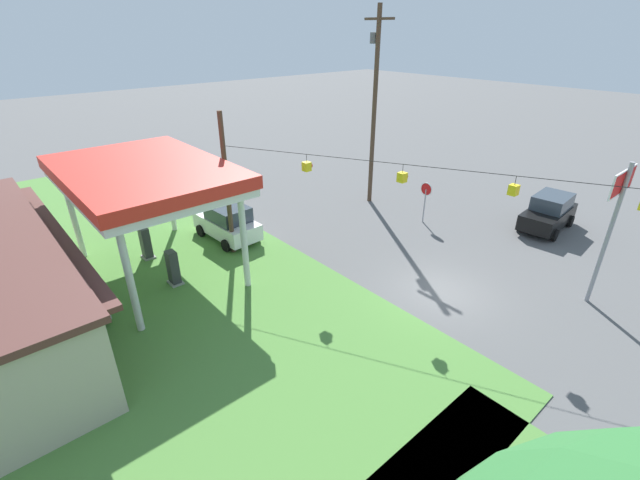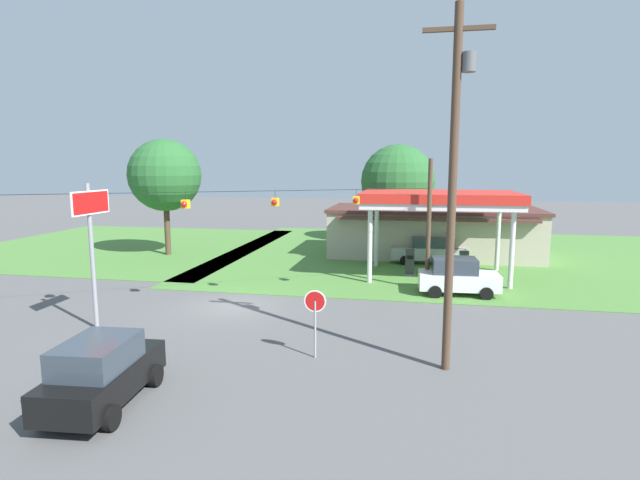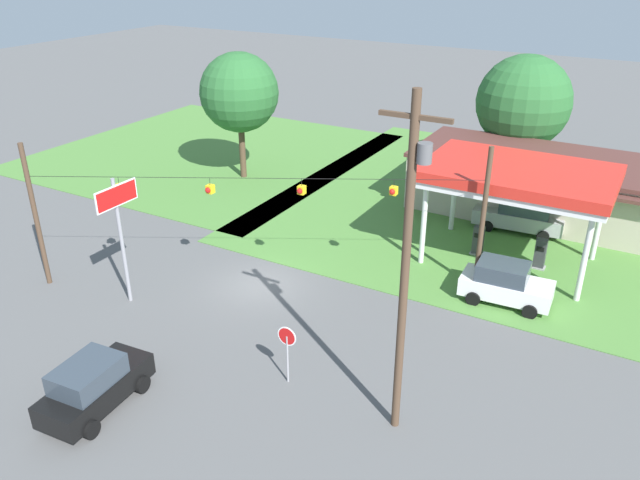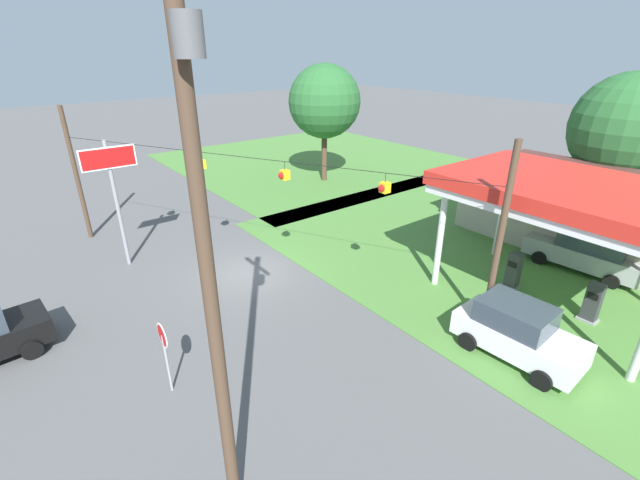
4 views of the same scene
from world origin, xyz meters
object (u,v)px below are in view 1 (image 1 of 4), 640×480
Objects in this scene: car_at_pumps_rear at (61,288)px; car_at_pumps_front at (227,222)px; fuel_pump_near at (173,269)px; fuel_pump_far at (146,244)px; stop_sign_overhead at (616,206)px; stop_sign_roadside at (426,194)px; car_on_crossroad at (549,212)px; gas_station_canopy at (144,176)px; utility_pole_main at (374,101)px.

car_at_pumps_front is at bearing 94.96° from car_at_pumps_rear.
car_at_pumps_rear is (-1.31, 8.55, -0.02)m from car_at_pumps_front.
fuel_pump_near is 3.27m from fuel_pump_far.
stop_sign_roadside is at bearing -8.56° from stop_sign_overhead.
stop_sign_overhead reaches higher than stop_sign_roadside.
car_at_pumps_front is at bearing 29.14° from stop_sign_overhead.
car_at_pumps_front reaches higher than car_at_pumps_rear.
car_at_pumps_rear is 2.09× the size of stop_sign_roadside.
stop_sign_roadside is at bearing -114.14° from fuel_pump_far.
car_on_crossroad is (-11.01, -14.81, 0.01)m from car_at_pumps_front.
stop_sign_overhead is (-16.19, -12.90, 3.61)m from fuel_pump_far.
car_at_pumps_rear is 0.85× the size of stop_sign_overhead.
stop_sign_overhead is at bearing -8.56° from stop_sign_roadside.
fuel_pump_near is at bearing 180.00° from fuel_pump_far.
fuel_pump_far is at bearing 77.27° from car_at_pumps_front.
gas_station_canopy is 5.77m from car_at_pumps_front.
fuel_pump_far is at bearing -0.05° from gas_station_canopy.
stop_sign_roadside is (5.29, 4.72, 0.80)m from car_on_crossroad.
utility_pole_main reaches higher than stop_sign_roadside.
car_at_pumps_front is at bearing -119.51° from stop_sign_roadside.
fuel_pump_far is 0.38× the size of car_on_crossroad.
car_at_pumps_rear is 0.44× the size of utility_pole_main.
fuel_pump_near is 0.27× the size of stop_sign_overhead.
car_on_crossroad reaches higher than fuel_pump_near.
fuel_pump_near is 20.88m from car_on_crossroad.
gas_station_canopy is at bearing 179.95° from fuel_pump_far.
gas_station_canopy reaches higher than stop_sign_roadside.
car_on_crossroad is (-10.10, -19.09, -3.75)m from gas_station_canopy.
fuel_pump_far is 0.27× the size of stop_sign_overhead.
car_at_pumps_front reaches higher than fuel_pump_near.
stop_sign_roadside is at bearing -122.58° from car_at_pumps_front.
car_at_pumps_rear reaches higher than fuel_pump_far.
utility_pole_main is at bearing -90.76° from gas_station_canopy.
stop_sign_roadside is (-5.71, -10.09, 0.81)m from car_at_pumps_front.
stop_sign_roadside reaches higher than fuel_pump_near.
car_at_pumps_front is 0.96× the size of car_on_crossroad.
car_at_pumps_rear is 22.52m from stop_sign_overhead.
car_at_pumps_front is at bearing -77.99° from gas_station_canopy.
car_at_pumps_rear is at bearing 95.62° from car_at_pumps_front.
gas_station_canopy is 4.29m from fuel_pump_near.
stop_sign_roadside is at bearing -52.76° from car_on_crossroad.
car_at_pumps_front is 11.71m from utility_pole_main.
car_at_pumps_rear is 1.17× the size of car_on_crossroad.
gas_station_canopy is 1.51× the size of stop_sign_overhead.
gas_station_canopy is 1.78× the size of car_at_pumps_rear.
car_on_crossroad is at bearing -54.22° from stop_sign_overhead.
stop_sign_overhead reaches higher than car_at_pumps_rear.
utility_pole_main is at bearing -6.46° from stop_sign_overhead.
gas_station_canopy is at bearing 98.94° from car_at_pumps_front.
gas_station_canopy is 21.92m from car_on_crossroad.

